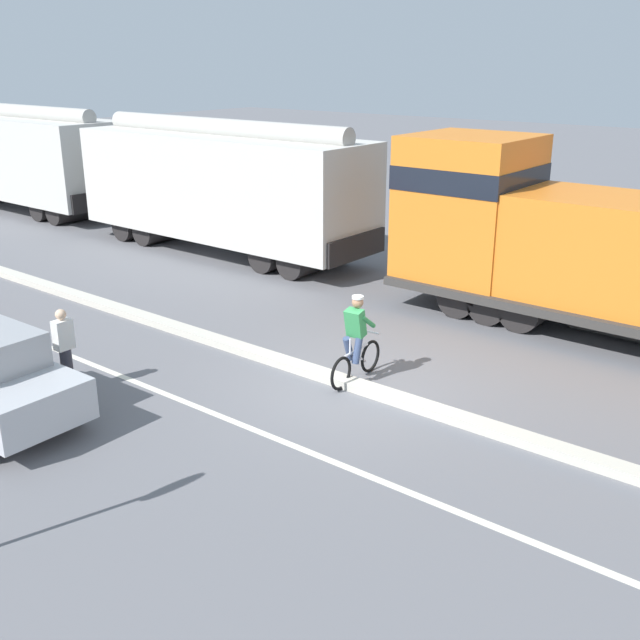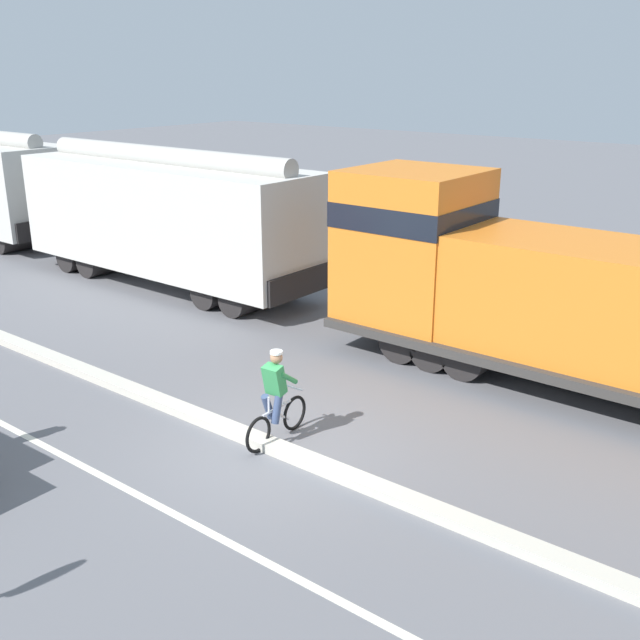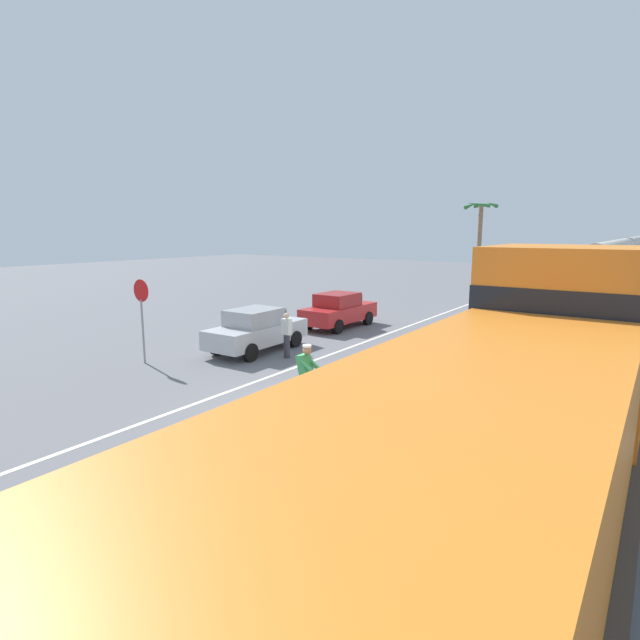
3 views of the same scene
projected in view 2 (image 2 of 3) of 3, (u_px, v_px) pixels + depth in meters
ground_plane at (271, 449)px, 13.14m from camera, size 120.00×120.00×0.00m
median_curb at (70, 365)px, 16.64m from camera, size 0.36×36.00×0.16m
locomotive at (559, 301)px, 15.40m from camera, size 3.10×11.61×4.20m
hopper_car_lead at (167, 218)px, 22.45m from camera, size 2.90×10.60×4.18m
cyclist at (276, 399)px, 13.20m from camera, size 1.71×0.48×1.71m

